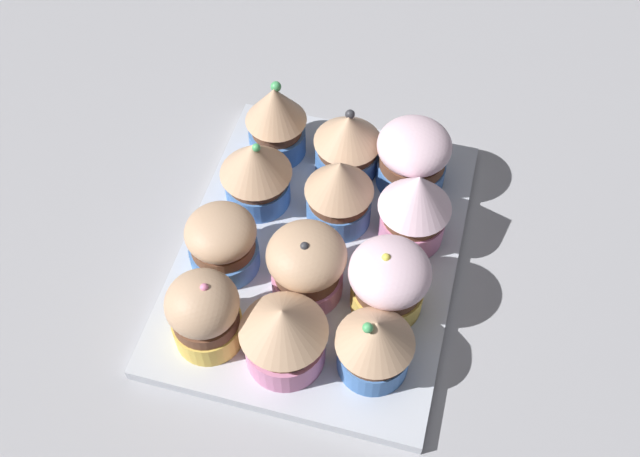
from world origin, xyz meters
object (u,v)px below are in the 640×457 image
at_px(cupcake_3, 204,313).
at_px(baking_tray, 320,253).
at_px(cupcake_6, 307,265).
at_px(cupcake_8, 413,156).
at_px(cupcake_0, 276,120).
at_px(cupcake_5, 339,191).
at_px(cupcake_9, 415,206).
at_px(cupcake_11, 375,344).
at_px(cupcake_1, 256,171).
at_px(cupcake_2, 222,242).
at_px(cupcake_4, 353,143).
at_px(cupcake_10, 389,281).
at_px(cupcake_7, 278,332).

bearing_deg(cupcake_3, baking_tray, 148.33).
height_order(baking_tray, cupcake_6, cupcake_6).
bearing_deg(cupcake_6, cupcake_8, 156.29).
distance_m(baking_tray, cupcake_0, 0.13).
bearing_deg(cupcake_5, baking_tray, -11.12).
height_order(cupcake_9, cupcake_11, cupcake_9).
height_order(cupcake_1, cupcake_2, cupcake_1).
relative_size(cupcake_8, cupcake_11, 0.96).
bearing_deg(cupcake_4, cupcake_10, 24.18).
xyz_separation_m(cupcake_2, cupcake_6, (0.01, 0.07, 0.01)).
bearing_deg(cupcake_0, cupcake_3, 1.21).
bearing_deg(cupcake_3, cupcake_6, 134.09).
bearing_deg(cupcake_4, cupcake_1, -51.52).
relative_size(cupcake_0, cupcake_6, 1.14).
bearing_deg(cupcake_8, cupcake_0, -91.97).
relative_size(cupcake_1, cupcake_4, 1.11).
bearing_deg(cupcake_4, cupcake_3, -18.90).
bearing_deg(cupcake_10, cupcake_5, -141.87).
distance_m(cupcake_2, cupcake_9, 0.16).
height_order(cupcake_7, cupcake_8, cupcake_7).
xyz_separation_m(cupcake_7, cupcake_11, (-0.01, 0.07, -0.00)).
bearing_deg(cupcake_1, cupcake_7, 23.85).
xyz_separation_m(cupcake_3, cupcake_5, (-0.14, 0.07, 0.00)).
bearing_deg(cupcake_9, cupcake_10, -5.23).
distance_m(cupcake_9, cupcake_11, 0.13).
xyz_separation_m(cupcake_6, cupcake_11, (0.05, 0.07, -0.00)).
xyz_separation_m(cupcake_8, cupcake_10, (0.13, 0.01, 0.00)).
height_order(cupcake_2, cupcake_7, cupcake_7).
bearing_deg(cupcake_3, cupcake_2, -171.45).
relative_size(baking_tray, cupcake_10, 4.26).
height_order(baking_tray, cupcake_9, cupcake_9).
bearing_deg(cupcake_1, cupcake_11, 45.41).
relative_size(cupcake_0, cupcake_10, 1.17).
bearing_deg(cupcake_3, cupcake_4, 161.10).
height_order(cupcake_7, cupcake_11, cupcake_7).
relative_size(cupcake_7, cupcake_9, 0.90).
height_order(cupcake_0, cupcake_2, cupcake_0).
bearing_deg(baking_tray, cupcake_6, 0.56).
bearing_deg(cupcake_7, cupcake_11, 98.58).
height_order(cupcake_2, cupcake_11, cupcake_11).
distance_m(cupcake_2, cupcake_8, 0.18).
bearing_deg(cupcake_5, cupcake_10, 38.13).
relative_size(cupcake_1, cupcake_2, 1.21).
relative_size(cupcake_6, cupcake_8, 1.09).
height_order(cupcake_6, cupcake_7, same).
relative_size(cupcake_0, cupcake_11, 1.19).
bearing_deg(cupcake_6, cupcake_9, 136.27).
xyz_separation_m(baking_tray, cupcake_0, (-0.10, -0.07, 0.05)).
distance_m(cupcake_4, cupcake_10, 0.15).
distance_m(cupcake_5, cupcake_7, 0.14).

